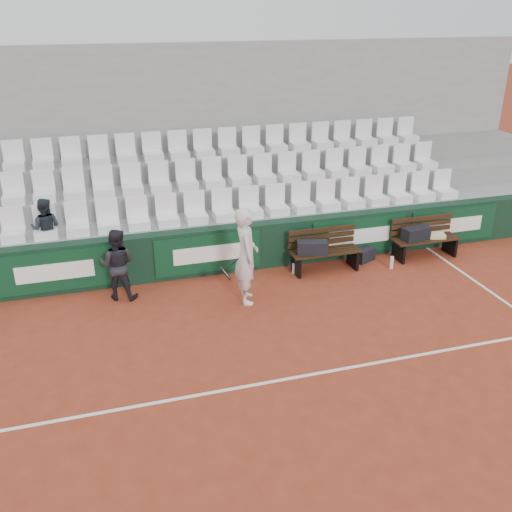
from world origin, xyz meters
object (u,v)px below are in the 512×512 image
at_px(sports_bag_ground, 364,255).
at_px(spectator_c, 43,207).
at_px(sports_bag_left, 312,247).
at_px(sports_bag_right, 416,234).
at_px(tennis_player, 246,256).
at_px(ball_kid, 117,264).
at_px(bench_right, 425,247).
at_px(water_bottle_far, 392,263).
at_px(water_bottle_near, 294,269).
at_px(bench_left, 325,261).

xyz_separation_m(sports_bag_ground, spectator_c, (-6.56, 0.86, 1.48)).
distance_m(sports_bag_left, sports_bag_right, 2.47).
distance_m(sports_bag_ground, tennis_player, 3.26).
xyz_separation_m(sports_bag_right, ball_kid, (-6.42, -0.04, 0.11)).
relative_size(sports_bag_left, ball_kid, 0.45).
height_order(sports_bag_ground, ball_kid, ball_kid).
height_order(sports_bag_left, ball_kid, ball_kid).
height_order(sports_bag_left, spectator_c, spectator_c).
bearing_deg(bench_right, tennis_player, -169.17).
height_order(bench_right, sports_bag_right, sports_bag_right).
distance_m(sports_bag_ground, water_bottle_far, 0.66).
xyz_separation_m(sports_bag_ground, water_bottle_near, (-1.72, -0.19, -0.02)).
distance_m(sports_bag_left, spectator_c, 5.43).
height_order(sports_bag_left, sports_bag_ground, sports_bag_left).
bearing_deg(tennis_player, sports_bag_left, 25.20).
relative_size(sports_bag_ground, ball_kid, 0.33).
bearing_deg(sports_bag_ground, bench_left, -168.13).
bearing_deg(sports_bag_ground, sports_bag_left, -169.11).
distance_m(sports_bag_right, tennis_player, 4.21).
xyz_separation_m(sports_bag_left, sports_bag_right, (2.47, 0.06, 0.01)).
xyz_separation_m(water_bottle_far, spectator_c, (-6.95, 1.40, 1.48)).
xyz_separation_m(bench_left, water_bottle_near, (-0.69, 0.03, -0.11)).
relative_size(bench_left, spectator_c, 1.22).
bearing_deg(sports_bag_ground, sports_bag_right, -10.00).
xyz_separation_m(bench_left, water_bottle_far, (1.42, -0.32, -0.09)).
height_order(bench_left, ball_kid, ball_kid).
height_order(bench_left, water_bottle_far, bench_left).
bearing_deg(water_bottle_far, water_bottle_near, 170.64).
height_order(sports_bag_right, water_bottle_near, sports_bag_right).
distance_m(bench_right, water_bottle_far, 1.06).
bearing_deg(ball_kid, sports_bag_ground, -158.49).
bearing_deg(ball_kid, water_bottle_near, -160.31).
distance_m(bench_left, water_bottle_far, 1.45).
bearing_deg(sports_bag_left, water_bottle_near, 169.58).
bearing_deg(sports_bag_ground, bench_right, -7.92).
bearing_deg(water_bottle_far, bench_right, 19.01).
bearing_deg(tennis_player, bench_right, 10.83).
distance_m(bench_left, water_bottle_near, 0.70).
xyz_separation_m(water_bottle_far, tennis_player, (-3.37, -0.49, 0.80)).
distance_m(sports_bag_left, tennis_player, 1.84).
height_order(bench_right, ball_kid, ball_kid).
relative_size(bench_left, sports_bag_ground, 3.24).
bearing_deg(tennis_player, water_bottle_near, 33.56).
bearing_deg(sports_bag_left, spectator_c, 167.84).
bearing_deg(ball_kid, tennis_player, -179.99).
distance_m(sports_bag_right, spectator_c, 7.82).
xyz_separation_m(bench_left, tennis_player, (-1.96, -0.81, 0.71)).
height_order(sports_bag_ground, tennis_player, tennis_player).
bearing_deg(sports_bag_right, spectator_c, 172.14).
relative_size(sports_bag_right, water_bottle_near, 2.63).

